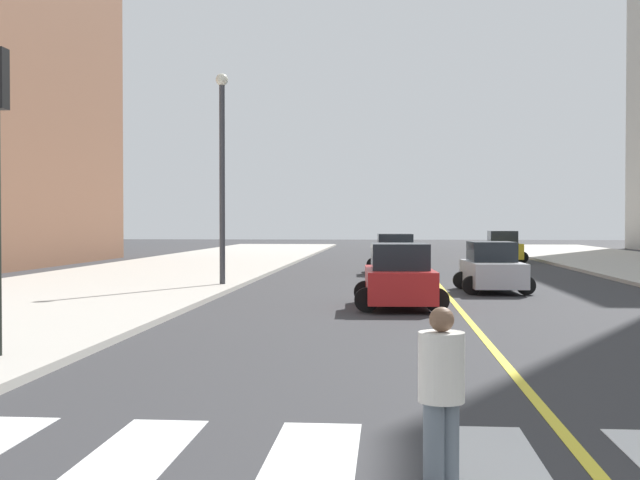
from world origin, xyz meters
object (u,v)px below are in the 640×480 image
at_px(car_silver_nearest, 492,268).
at_px(car_gray_fourth, 395,255).
at_px(street_lamp, 222,160).
at_px(car_yellow_third, 503,247).
at_px(pedestrian_crossing, 441,391).
at_px(car_red_second, 399,278).

distance_m(car_silver_nearest, car_gray_fourth, 10.33).
height_order(car_gray_fourth, street_lamp, street_lamp).
bearing_deg(car_yellow_third, car_gray_fourth, 61.07).
relative_size(car_yellow_third, pedestrian_crossing, 2.59).
bearing_deg(car_yellow_third, pedestrian_crossing, 82.30).
xyz_separation_m(car_red_second, car_yellow_third, (6.57, 26.67, 0.04)).
height_order(car_gray_fourth, pedestrian_crossing, car_gray_fourth).
bearing_deg(car_red_second, street_lamp, 132.47).
height_order(car_red_second, car_gray_fourth, car_gray_fourth).
bearing_deg(car_red_second, car_yellow_third, 73.55).
xyz_separation_m(pedestrian_crossing, street_lamp, (-6.36, 21.63, 3.69)).
distance_m(car_gray_fourth, street_lamp, 11.63).
distance_m(car_yellow_third, street_lamp, 24.42).
xyz_separation_m(car_red_second, car_gray_fourth, (0.02, 15.28, 0.03)).
relative_size(car_gray_fourth, pedestrian_crossing, 2.58).
distance_m(pedestrian_crossing, street_lamp, 22.84).
distance_m(car_yellow_third, car_gray_fourth, 13.14).
relative_size(car_silver_nearest, car_gray_fourth, 0.93).
bearing_deg(car_silver_nearest, car_red_second, 56.80).
height_order(car_silver_nearest, car_yellow_third, car_yellow_third).
height_order(car_red_second, car_yellow_third, car_yellow_third).
bearing_deg(car_silver_nearest, pedestrian_crossing, 79.00).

